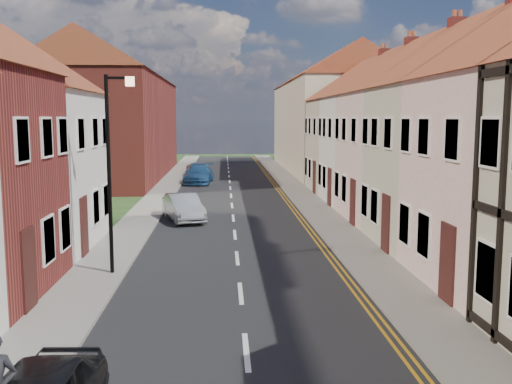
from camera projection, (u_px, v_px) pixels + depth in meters
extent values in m
cube|color=black|center=(233.00, 218.00, 27.70)|extent=(7.00, 90.00, 0.02)
cube|color=slate|center=(142.00, 218.00, 27.44)|extent=(1.80, 90.00, 0.12)
cube|color=slate|center=(323.00, 216.00, 27.94)|extent=(1.80, 90.00, 0.12)
cube|color=#B4AE97|center=(483.00, 167.00, 21.40)|extent=(8.00, 5.00, 6.00)
cube|color=#C6A69C|center=(431.00, 158.00, 26.75)|extent=(8.00, 5.80, 6.00)
cube|color=maroon|center=(456.00, 37.00, 23.80)|extent=(0.60, 0.60, 1.60)
cube|color=silver|center=(397.00, 151.00, 32.09)|extent=(8.00, 5.00, 6.00)
cube|color=maroon|center=(411.00, 53.00, 29.54)|extent=(0.60, 0.60, 1.60)
cube|color=#B4AE97|center=(372.00, 146.00, 37.44)|extent=(8.00, 5.80, 6.00)
cube|color=maroon|center=(384.00, 62.00, 34.49)|extent=(0.60, 0.60, 1.60)
cube|color=#B4AE97|center=(329.00, 127.00, 52.46)|extent=(8.00, 24.00, 8.00)
cube|color=maroon|center=(115.00, 128.00, 46.46)|extent=(8.00, 24.00, 8.00)
cylinder|color=black|center=(109.00, 176.00, 17.18)|extent=(0.12, 0.12, 6.00)
cube|color=black|center=(118.00, 78.00, 16.82)|extent=(0.70, 0.08, 0.08)
cube|color=#FFD899|center=(130.00, 81.00, 16.85)|extent=(0.25, 0.15, 0.28)
imported|color=#9EA1A5|center=(183.00, 207.00, 27.02)|extent=(2.39, 4.08, 1.27)
imported|color=#225081|center=(199.00, 174.00, 42.48)|extent=(2.29, 4.83, 1.36)
imported|color=#A8ABB0|center=(199.00, 170.00, 47.48)|extent=(2.35, 4.33, 1.15)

